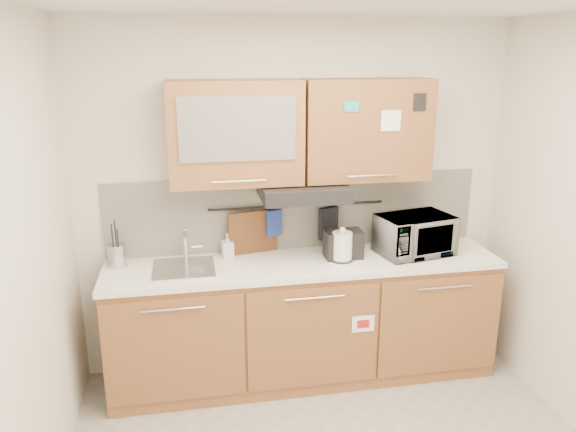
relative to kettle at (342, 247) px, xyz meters
name	(u,v)px	position (x,y,z in m)	size (l,w,h in m)	color
wall_back	(296,199)	(-0.27, 0.35, 0.28)	(3.20, 3.20, 0.00)	silver
wall_left	(11,300)	(-1.87, -1.15, 0.28)	(3.00, 3.00, 0.00)	silver
base_cabinet	(304,326)	(-0.27, 0.04, -0.61)	(2.80, 0.64, 0.88)	#A96D3C
countertop	(304,264)	(-0.27, 0.04, -0.12)	(2.82, 0.62, 0.04)	white
backsplash	(296,212)	(-0.27, 0.33, 0.18)	(2.80, 0.02, 0.56)	silver
upper_cabinets	(301,131)	(-0.27, 0.17, 0.81)	(1.82, 0.37, 0.70)	#A96D3C
range_hood	(303,191)	(-0.27, 0.10, 0.40)	(0.60, 0.46, 0.10)	black
sink	(184,268)	(-1.12, 0.05, -0.10)	(0.42, 0.40, 0.26)	silver
utensil_rail	(297,206)	(-0.27, 0.30, 0.24)	(0.02, 0.02, 1.30)	black
utensil_crock	(117,255)	(-1.57, 0.18, -0.01)	(0.14, 0.14, 0.33)	#B2B2B7
kettle	(342,247)	(0.00, 0.00, 0.00)	(0.19, 0.19, 0.25)	white
toaster	(343,244)	(0.03, 0.06, 0.00)	(0.27, 0.16, 0.20)	black
microwave	(415,235)	(0.56, 0.04, 0.05)	(0.52, 0.35, 0.29)	#999999
soap_bottle	(227,245)	(-0.80, 0.22, -0.01)	(0.08, 0.08, 0.18)	#999999
cutting_board	(253,241)	(-0.60, 0.28, -0.01)	(0.37, 0.03, 0.46)	brown
oven_mitt	(274,223)	(-0.44, 0.28, 0.12)	(0.12, 0.03, 0.20)	navy
dark_pouch	(328,223)	(-0.03, 0.28, 0.10)	(0.16, 0.04, 0.25)	black
pot_holder	(330,218)	(-0.02, 0.28, 0.14)	(0.13, 0.02, 0.16)	#AE2317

